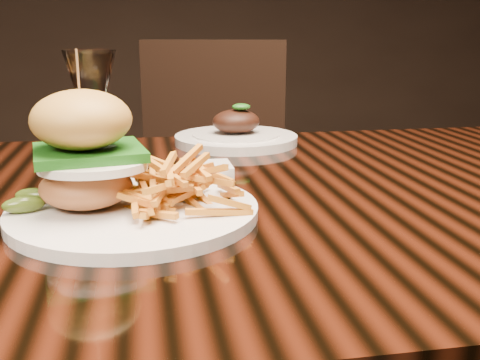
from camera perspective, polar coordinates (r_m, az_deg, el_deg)
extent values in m
cube|color=black|center=(0.85, 1.65, -2.24)|extent=(1.60, 0.90, 0.04)
cylinder|color=silver|center=(0.73, -10.69, -3.14)|extent=(0.32, 0.32, 0.01)
ellipsoid|color=brown|center=(0.73, -15.34, -0.65)|extent=(0.12, 0.12, 0.05)
ellipsoid|color=silver|center=(0.70, -14.68, 1.41)|extent=(0.13, 0.11, 0.01)
ellipsoid|color=orange|center=(0.69, -12.80, 1.69)|extent=(0.03, 0.03, 0.01)
cube|color=#216E1B|center=(0.72, -15.57, 2.58)|extent=(0.15, 0.14, 0.01)
ellipsoid|color=#A1712C|center=(0.71, -15.81, 5.93)|extent=(0.12, 0.12, 0.07)
cylinder|color=olive|center=(0.71, -16.03, 8.86)|extent=(0.00, 0.00, 0.09)
ellipsoid|color=#2C3F11|center=(0.73, -21.13, -2.34)|extent=(0.05, 0.03, 0.02)
ellipsoid|color=#2C3F11|center=(0.76, -20.15, -1.52)|extent=(0.05, 0.03, 0.02)
cube|color=silver|center=(0.86, -3.20, 0.58)|extent=(0.08, 0.08, 0.03)
cylinder|color=white|center=(0.87, -14.20, -0.75)|extent=(0.07, 0.07, 0.00)
cylinder|color=white|center=(0.85, -14.43, 2.79)|extent=(0.01, 0.01, 0.11)
cone|color=white|center=(0.84, -14.88, 9.46)|extent=(0.08, 0.08, 0.09)
cylinder|color=silver|center=(1.18, -0.40, 4.16)|extent=(0.26, 0.26, 0.02)
cylinder|color=silver|center=(1.18, -0.40, 4.26)|extent=(0.18, 0.18, 0.02)
ellipsoid|color=black|center=(1.17, -0.40, 5.97)|extent=(0.10, 0.08, 0.05)
ellipsoid|color=#216E1B|center=(1.16, 0.12, 7.45)|extent=(0.04, 0.03, 0.01)
cube|color=black|center=(1.69, -3.52, -3.34)|extent=(0.56, 0.56, 0.06)
cube|color=black|center=(1.83, -2.66, 6.20)|extent=(0.46, 0.17, 0.50)
cylinder|color=black|center=(1.64, -11.14, -12.66)|extent=(0.04, 0.04, 0.45)
cylinder|color=black|center=(1.58, 2.56, -13.47)|extent=(0.04, 0.04, 0.45)
cylinder|color=black|center=(1.97, -8.09, -7.62)|extent=(0.04, 0.04, 0.45)
cylinder|color=black|center=(1.93, 3.10, -8.07)|extent=(0.04, 0.04, 0.45)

